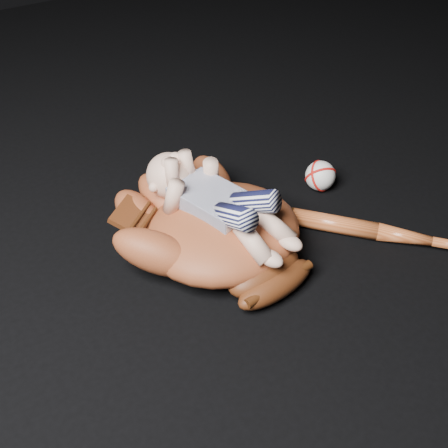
{
  "coord_description": "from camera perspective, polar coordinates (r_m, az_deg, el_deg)",
  "views": [
    {
      "loc": [
        -0.47,
        -0.63,
        0.86
      ],
      "look_at": [
        0.04,
        0.15,
        0.08
      ],
      "focal_mm": 45.0,
      "sensor_mm": 36.0,
      "label": 1
    }
  ],
  "objects": [
    {
      "name": "baseball_bat",
      "position": [
        1.33,
        16.39,
        -0.94
      ],
      "size": [
        0.32,
        0.37,
        0.04
      ],
      "primitive_type": null,
      "rotation": [
        0.0,
        0.0,
        0.71
      ],
      "color": "#B24E22",
      "rests_on": "ground"
    },
    {
      "name": "baseball",
      "position": [
        1.45,
        9.77,
        4.85
      ],
      "size": [
        0.08,
        0.08,
        0.08
      ],
      "primitive_type": "sphere",
      "rotation": [
        0.0,
        0.0,
        0.02
      ],
      "color": "white",
      "rests_on": "ground"
    },
    {
      "name": "baseball_glove",
      "position": [
        1.22,
        -0.12,
        -0.1
      ],
      "size": [
        0.49,
        0.54,
        0.15
      ],
      "primitive_type": null,
      "rotation": [
        0.0,
        0.0,
        0.11
      ],
      "color": "maroon",
      "rests_on": "ground"
    },
    {
      "name": "newborn_baby",
      "position": [
        1.18,
        -0.04,
        2.27
      ],
      "size": [
        0.28,
        0.43,
        0.16
      ],
      "primitive_type": null,
      "rotation": [
        0.0,
        0.0,
        0.25
      ],
      "color": "#D8A58B",
      "rests_on": "baseball_glove"
    }
  ]
}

